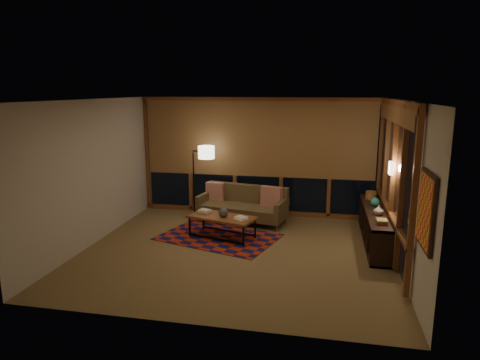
% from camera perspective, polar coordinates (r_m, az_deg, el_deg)
% --- Properties ---
extents(floor, '(5.50, 5.00, 0.01)m').
position_cam_1_polar(floor, '(7.83, -0.47, -9.52)').
color(floor, olive).
rests_on(floor, ground).
extents(ceiling, '(5.50, 5.00, 0.01)m').
position_cam_1_polar(ceiling, '(7.29, -0.51, 10.63)').
color(ceiling, white).
rests_on(ceiling, walls).
extents(walls, '(5.51, 5.01, 2.70)m').
position_cam_1_polar(walls, '(7.44, -0.49, 0.19)').
color(walls, beige).
rests_on(walls, floor).
extents(window_wall_back, '(5.30, 0.16, 2.60)m').
position_cam_1_polar(window_wall_back, '(9.80, 2.42, 3.05)').
color(window_wall_back, brown).
rests_on(window_wall_back, walls).
extents(window_wall_right, '(0.16, 3.70, 2.60)m').
position_cam_1_polar(window_wall_right, '(7.97, 19.67, 0.27)').
color(window_wall_right, brown).
rests_on(window_wall_right, walls).
extents(wall_art, '(0.06, 0.74, 0.94)m').
position_cam_1_polar(wall_art, '(5.61, 23.51, -3.75)').
color(wall_art, red).
rests_on(wall_art, walls).
extents(wall_sconce, '(0.12, 0.18, 0.22)m').
position_cam_1_polar(wall_sconce, '(7.78, 19.49, 1.51)').
color(wall_sconce, beige).
rests_on(wall_sconce, walls).
extents(sofa, '(2.02, 1.13, 0.78)m').
position_cam_1_polar(sofa, '(9.38, 0.28, -3.35)').
color(sofa, brown).
rests_on(sofa, floor).
extents(pillow_left, '(0.43, 0.18, 0.41)m').
position_cam_1_polar(pillow_left, '(9.77, -3.34, -1.49)').
color(pillow_left, '#AE2B1D').
rests_on(pillow_left, sofa).
extents(pillow_right, '(0.49, 0.29, 0.47)m').
position_cam_1_polar(pillow_right, '(9.24, 4.23, -2.12)').
color(pillow_right, '#AE2B1D').
rests_on(pillow_right, sofa).
extents(area_rug, '(2.55, 2.06, 0.01)m').
position_cam_1_polar(area_rug, '(8.55, -2.92, -7.60)').
color(area_rug, '#AB2811').
rests_on(area_rug, floor).
extents(coffee_table, '(1.43, 0.95, 0.44)m').
position_cam_1_polar(coffee_table, '(8.48, -2.38, -6.26)').
color(coffee_table, brown).
rests_on(coffee_table, floor).
extents(book_stack_a, '(0.32, 0.29, 0.08)m').
position_cam_1_polar(book_stack_a, '(8.65, -4.74, -4.14)').
color(book_stack_a, white).
rests_on(book_stack_a, coffee_table).
extents(book_stack_b, '(0.31, 0.30, 0.05)m').
position_cam_1_polar(book_stack_b, '(8.20, 0.13, -5.10)').
color(book_stack_b, white).
rests_on(book_stack_b, coffee_table).
extents(ceramic_pot, '(0.23, 0.23, 0.18)m').
position_cam_1_polar(ceramic_pot, '(8.34, -2.22, -4.35)').
color(ceramic_pot, black).
rests_on(ceramic_pot, coffee_table).
extents(floor_lamp, '(0.65, 0.55, 1.66)m').
position_cam_1_polar(floor_lamp, '(9.84, -6.19, -0.05)').
color(floor_lamp, black).
rests_on(floor_lamp, floor).
extents(bookshelf, '(0.40, 2.57, 0.64)m').
position_cam_1_polar(bookshelf, '(8.58, 17.55, -5.88)').
color(bookshelf, black).
rests_on(bookshelf, floor).
extents(basket, '(0.26, 0.26, 0.16)m').
position_cam_1_polar(basket, '(9.27, 17.06, -1.95)').
color(basket, olive).
rests_on(basket, bookshelf).
extents(teal_bowl, '(0.19, 0.19, 0.17)m').
position_cam_1_polar(teal_bowl, '(8.72, 17.54, -2.81)').
color(teal_bowl, '#287C75').
rests_on(teal_bowl, bookshelf).
extents(vase, '(0.20, 0.20, 0.18)m').
position_cam_1_polar(vase, '(8.14, 17.98, -3.85)').
color(vase, '#B2A18C').
rests_on(vase, bookshelf).
extents(shelf_book_stack, '(0.21, 0.27, 0.07)m').
position_cam_1_polar(shelf_book_stack, '(7.67, 18.37, -5.27)').
color(shelf_book_stack, white).
rests_on(shelf_book_stack, bookshelf).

